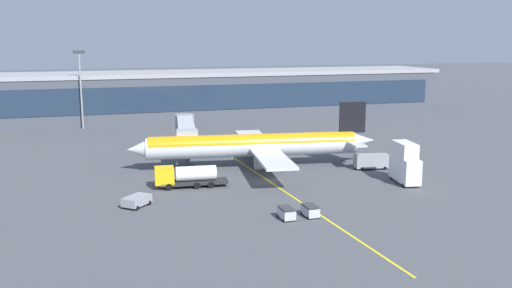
{
  "coord_description": "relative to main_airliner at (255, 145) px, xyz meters",
  "views": [
    {
      "loc": [
        -28.01,
        -79.83,
        21.93
      ],
      "look_at": [
        0.15,
        7.84,
        4.5
      ],
      "focal_mm": 39.19,
      "sensor_mm": 36.0,
      "label": 1
    }
  ],
  "objects": [
    {
      "name": "ground_plane",
      "position": [
        -0.61,
        -9.8,
        -3.93
      ],
      "size": [
        700.0,
        700.0,
        0.0
      ],
      "primitive_type": "plane",
      "color": "#47494F"
    },
    {
      "name": "terminal_building",
      "position": [
        -16.47,
        65.16,
        2.54
      ],
      "size": [
        183.99,
        22.01,
        12.91
      ],
      "color": "#424751",
      "rests_on": "ground_plane"
    },
    {
      "name": "jet_bridge",
      "position": [
        -9.39,
        13.64,
        1.02
      ],
      "size": [
        7.12,
        22.85,
        6.64
      ],
      "color": "#B2B7BC",
      "rests_on": "ground_plane"
    },
    {
      "name": "pushback_tug",
      "position": [
        -21.84,
        -16.93,
        -3.08
      ],
      "size": [
        4.29,
        4.33,
        1.4
      ],
      "color": "gray",
      "rests_on": "ground_plane"
    },
    {
      "name": "baggage_cart_0",
      "position": [
        -4.87,
        -28.0,
        -3.15
      ],
      "size": [
        1.65,
        2.67,
        1.48
      ],
      "color": "#B2B7BC",
      "rests_on": "ground_plane"
    },
    {
      "name": "fuel_tanker",
      "position": [
        -13.78,
        -9.38,
        -2.19
      ],
      "size": [
        11.0,
        3.63,
        3.25
      ],
      "color": "#232326",
      "rests_on": "ground_plane"
    },
    {
      "name": "catering_lift",
      "position": [
        18.8,
        -16.95,
        -0.87
      ],
      "size": [
        3.58,
        7.12,
        6.3
      ],
      "color": "white",
      "rests_on": "ground_plane"
    },
    {
      "name": "apron_lead_in_line",
      "position": [
        -0.87,
        -7.8,
        -3.93
      ],
      "size": [
        2.91,
        79.97,
        0.01
      ],
      "primitive_type": "cube",
      "rotation": [
        0.0,
        0.0,
        0.03
      ],
      "color": "yellow",
      "rests_on": "ground_plane"
    },
    {
      "name": "apron_light_mast_0",
      "position": [
        -27.66,
        53.2,
        7.52
      ],
      "size": [
        2.8,
        0.5,
        19.12
      ],
      "color": "gray",
      "rests_on": "ground_plane"
    },
    {
      "name": "baggage_cart_1",
      "position": [
        -1.67,
        -27.97,
        -3.15
      ],
      "size": [
        1.65,
        2.67,
        1.48
      ],
      "color": "#B2B7BC",
      "rests_on": "ground_plane"
    },
    {
      "name": "lavatory_truck",
      "position": [
        18.49,
        -7.08,
        -2.51
      ],
      "size": [
        6.11,
        3.26,
        2.5
      ],
      "color": "gray",
      "rests_on": "ground_plane"
    },
    {
      "name": "main_airliner",
      "position": [
        0.0,
        0.0,
        0.0
      ],
      "size": [
        43.01,
        34.43,
        11.05
      ],
      "color": "silver",
      "rests_on": "ground_plane"
    }
  ]
}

